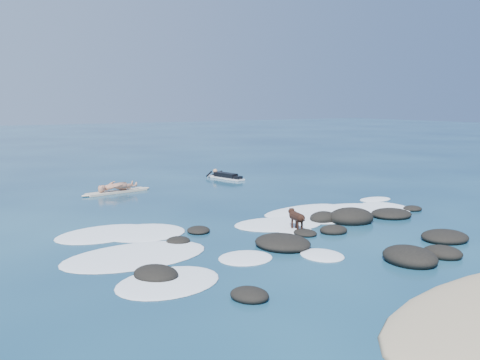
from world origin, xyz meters
TOP-DOWN VIEW (x-y plane):
  - ground at (0.00, 0.00)m, footprint 160.00×160.00m
  - reef_rocks at (0.25, -2.07)m, footprint 11.79×6.77m
  - breaking_foam at (-1.41, 0.31)m, footprint 13.59×7.41m
  - standing_surfer_rig at (-2.74, 8.78)m, footprint 3.21×1.01m
  - paddling_surfer_rig at (3.26, 9.88)m, footprint 1.22×2.49m
  - dog at (-0.50, -0.62)m, footprint 0.40×1.05m

SIDE VIEW (x-z plane):
  - ground at x=0.00m, z-range 0.00..0.00m
  - breaking_foam at x=-1.41m, z-range -0.05..0.07m
  - reef_rocks at x=0.25m, z-range -0.20..0.41m
  - paddling_surfer_rig at x=3.26m, z-range -0.07..0.36m
  - dog at x=-0.50m, z-range 0.11..0.78m
  - standing_surfer_rig at x=-2.74m, z-range -0.19..1.63m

